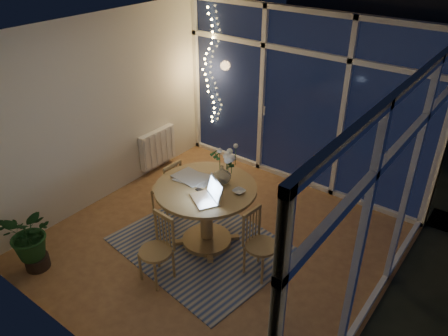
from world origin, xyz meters
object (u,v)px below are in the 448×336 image
at_px(laptop, 204,191).
at_px(dining_table, 206,215).
at_px(flower_vase, 222,175).
at_px(potted_plant, 32,242).
at_px(chair_left, 166,187).
at_px(chair_front, 155,250).
at_px(chair_right, 261,245).

bearing_deg(laptop, dining_table, 156.74).
relative_size(flower_vase, potted_plant, 0.28).
bearing_deg(chair_left, flower_vase, 94.38).
relative_size(chair_front, potted_plant, 1.11).
distance_m(laptop, flower_vase, 0.43).
relative_size(laptop, potted_plant, 0.47).
distance_m(dining_table, chair_right, 0.85).
xyz_separation_m(chair_left, laptop, (1.00, -0.37, 0.53)).
relative_size(dining_table, potted_plant, 1.62).
height_order(chair_left, potted_plant, chair_left).
bearing_deg(chair_left, chair_front, 40.21).
height_order(chair_right, chair_front, chair_front).
relative_size(chair_left, chair_right, 1.03).
relative_size(chair_front, laptop, 2.38).
bearing_deg(chair_left, laptop, 71.13).
height_order(chair_front, flower_vase, flower_vase).
distance_m(chair_left, flower_vase, 1.06).
xyz_separation_m(chair_left, chair_right, (1.68, -0.21, -0.01)).
xyz_separation_m(chair_front, potted_plant, (-1.27, -0.72, -0.04)).
bearing_deg(laptop, potted_plant, -107.54).
xyz_separation_m(dining_table, flower_vase, (0.10, 0.19, 0.52)).
xyz_separation_m(dining_table, chair_left, (-0.83, 0.15, 0.02)).
bearing_deg(chair_left, potted_plant, -13.92).
xyz_separation_m(dining_table, chair_right, (0.84, -0.06, 0.00)).
xyz_separation_m(chair_right, potted_plant, (-2.16, -1.51, -0.04)).
height_order(chair_right, laptop, laptop).
distance_m(chair_front, potted_plant, 1.46).
relative_size(chair_left, flower_vase, 4.14).
height_order(dining_table, chair_left, chair_left).
xyz_separation_m(dining_table, laptop, (0.17, -0.23, 0.55)).
relative_size(dining_table, chair_right, 1.46).
distance_m(flower_vase, potted_plant, 2.33).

